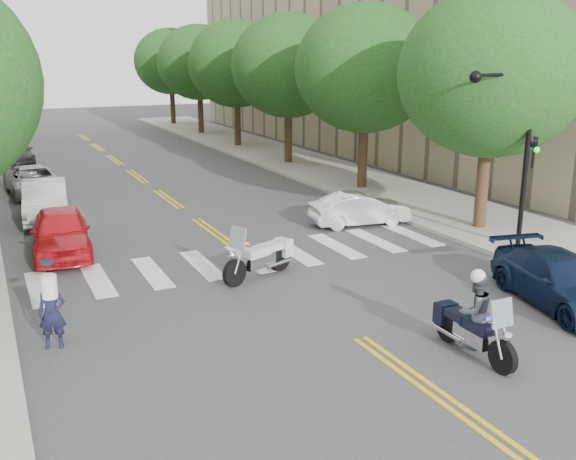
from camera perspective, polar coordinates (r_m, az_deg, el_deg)
ground at (r=14.74m, az=6.37°, el=-9.55°), size 140.00×140.00×0.00m
sidewalk_right at (r=37.73m, az=0.99°, el=6.04°), size 5.00×60.00×0.15m
tree_r_0 at (r=23.56m, az=17.62°, el=13.13°), size 6.40×6.40×8.45m
tree_r_1 at (r=29.92m, az=6.89°, el=14.05°), size 6.40×6.40×8.45m
tree_r_2 at (r=36.93m, az=0.02°, el=14.38°), size 6.40×6.40×8.45m
tree_r_3 at (r=44.27m, az=-4.62°, el=14.50°), size 6.40×6.40×8.45m
tree_r_4 at (r=51.81m, az=-7.93°, el=14.52°), size 6.40×6.40×8.45m
tree_r_5 at (r=59.47m, az=-10.39°, el=14.51°), size 6.40×6.40×8.45m
traffic_signal_pole at (r=21.14m, az=19.68°, el=7.79°), size 2.82×0.42×6.00m
motorcycle_police at (r=14.13m, az=16.11°, el=-7.43°), size 0.80×2.37×1.93m
motorcycle_parked at (r=18.38m, az=-2.20°, el=-2.39°), size 2.48×1.29×1.67m
officer_standing at (r=14.82m, az=-20.24°, el=-6.95°), size 0.66×0.52×1.60m
convertible at (r=24.03m, az=6.39°, el=1.85°), size 3.86×1.81×1.22m
sedan_blue at (r=17.65m, az=23.12°, el=-4.17°), size 2.77×4.81×1.31m
parked_car_a at (r=21.56m, az=-19.56°, el=-0.17°), size 2.12×4.48×1.48m
parked_car_b at (r=26.41m, az=-20.76°, el=2.47°), size 2.00×4.66×1.49m
parked_car_c at (r=31.33m, az=-21.63°, el=4.09°), size 2.52×4.79×1.28m
parked_car_d at (r=40.18m, az=-23.24°, el=6.33°), size 2.12×5.11×1.48m
parked_car_e at (r=45.64m, az=-23.62°, el=7.09°), size 1.64×3.72×1.25m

